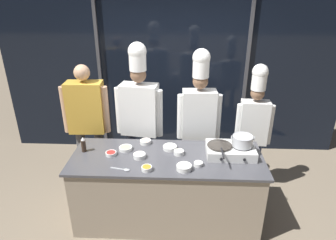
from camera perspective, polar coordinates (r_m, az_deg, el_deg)
name	(u,v)px	position (r m, az deg, el deg)	size (l,w,h in m)	color
ground_plane	(167,217)	(3.98, -0.17, -17.91)	(24.00, 24.00, 0.00)	#7F705B
window_wall_back	(172,74)	(4.97, 0.83, 8.76)	(5.60, 0.09, 2.70)	black
demo_counter	(167,188)	(3.70, -0.18, -12.83)	(2.21, 0.83, 0.88)	gray
portable_stove	(230,150)	(3.54, 11.78, -5.67)	(0.55, 0.39, 0.12)	silver
frying_pan	(220,143)	(3.47, 9.85, -4.42)	(0.29, 0.50, 0.05)	#38332D
stock_pot	(242,141)	(3.50, 14.00, -3.83)	(0.26, 0.23, 0.13)	#B7BABF
squeeze_bottle_soy	(83,145)	(3.65, -15.80, -4.53)	(0.05, 0.05, 0.19)	#332319
prep_bowl_chicken	(140,155)	(3.44, -5.45, -6.74)	(0.14, 0.14, 0.05)	white
prep_bowl_bean_sprouts	(184,167)	(3.22, 3.08, -8.93)	(0.16, 0.16, 0.06)	white
prep_bowl_garlic	(198,164)	(3.30, 5.81, -8.28)	(0.10, 0.10, 0.04)	white
prep_bowl_onion	(170,147)	(3.60, 0.37, -5.19)	(0.17, 0.17, 0.05)	white
prep_bowl_carrots	(147,168)	(3.21, -4.06, -9.13)	(0.11, 0.11, 0.05)	white
prep_bowl_noodles	(179,152)	(3.49, 2.09, -6.13)	(0.12, 0.12, 0.05)	white
prep_bowl_ginger	(126,148)	(3.61, -8.07, -5.33)	(0.16, 0.16, 0.04)	white
prep_bowl_shrimp	(145,141)	(3.73, -4.31, -4.10)	(0.14, 0.14, 0.05)	white
prep_bowl_bell_pepper	(111,153)	(3.54, -10.80, -6.25)	(0.13, 0.13, 0.04)	white
serving_spoon_slotted	(124,169)	(3.26, -8.43, -9.30)	(0.22, 0.07, 0.02)	#B2B5BA
person_guest	(87,116)	(4.16, -15.17, 0.69)	(0.62, 0.26, 1.78)	#4C4C51
chef_head	(140,110)	(3.95, -5.43, 1.94)	(0.63, 0.32, 2.06)	#2D3856
chef_sous	(199,113)	(3.91, 5.91, 1.28)	(0.57, 0.24, 1.99)	#4C4C51
chef_line	(254,120)	(4.07, 16.09, 0.00)	(0.48, 0.21, 1.81)	#2D3856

